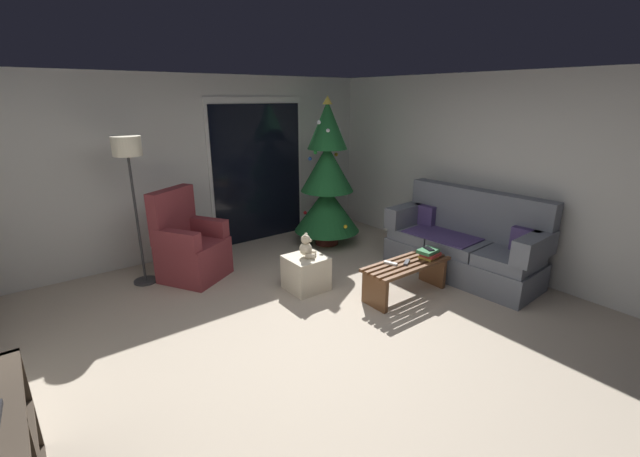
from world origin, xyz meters
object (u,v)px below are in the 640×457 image
remote_graphite (407,262)px  armchair (190,247)px  cell_phone (429,249)px  christmas_tree (327,182)px  couch (464,244)px  floor_lamp (129,161)px  coffee_table (406,273)px  ottoman (306,273)px  teddy_bear_cream (307,247)px  book_stack (429,253)px  remote_white (391,263)px

remote_graphite → armchair: 2.67m
cell_phone → christmas_tree: size_ratio=0.07×
couch → remote_graphite: size_ratio=12.73×
cell_phone → floor_lamp: 3.59m
cell_phone → christmas_tree: 2.03m
couch → cell_phone: (-0.74, -0.02, 0.12)m
cell_phone → christmas_tree: bearing=106.4°
remote_graphite → christmas_tree: bearing=139.4°
coffee_table → floor_lamp: floor_lamp is taller
armchair → floor_lamp: floor_lamp is taller
armchair → ottoman: (0.97, -1.15, -0.20)m
coffee_table → teddy_bear_cream: teddy_bear_cream is taller
coffee_table → remote_graphite: bearing=-137.7°
floor_lamp → book_stack: bearing=-40.6°
remote_graphite → teddy_bear_cream: (-0.80, 0.83, 0.12)m
couch → christmas_tree: christmas_tree is taller
book_stack → coffee_table: bearing=168.8°
floor_lamp → armchair: bearing=-21.5°
couch → book_stack: size_ratio=7.72×
book_stack → couch: bearing=2.4°
ottoman → teddy_bear_cream: bearing=-45.1°
couch → floor_lamp: floor_lamp is taller
coffee_table → remote_graphite: size_ratio=7.05×
cell_phone → teddy_bear_cream: teddy_bear_cream is taller
christmas_tree → cell_phone: bearing=-91.1°
armchair → couch: bearing=-35.2°
remote_white → ottoman: bearing=-68.0°
book_stack → floor_lamp: (-2.62, 2.25, 1.05)m
couch → remote_graphite: bearing=179.1°
book_stack → teddy_bear_cream: (-1.13, 0.88, 0.07)m
remote_white → ottoman: size_ratio=0.35×
couch → floor_lamp: 4.18m
coffee_table → armchair: (-1.79, 1.98, 0.13)m
cell_phone → floor_lamp: bearing=157.1°
couch → teddy_bear_cream: size_ratio=6.96×
ottoman → remote_graphite: bearing=-46.0°
cell_phone → ottoman: size_ratio=0.33×
christmas_tree → teddy_bear_cream: size_ratio=7.77×
coffee_table → teddy_bear_cream: (-0.82, 0.82, 0.26)m
armchair → teddy_bear_cream: size_ratio=3.96×
couch → christmas_tree: (-0.71, 1.95, 0.57)m
ottoman → armchair: bearing=130.0°
remote_white → ottoman: 1.01m
cell_phone → coffee_table: bearing=-171.4°
couch → book_stack: 0.75m
armchair → floor_lamp: (-0.52, 0.21, 1.10)m
couch → christmas_tree: size_ratio=0.90×
cell_phone → ottoman: 1.47m
ottoman → cell_phone: bearing=-37.6°
floor_lamp → cell_phone: bearing=-40.4°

